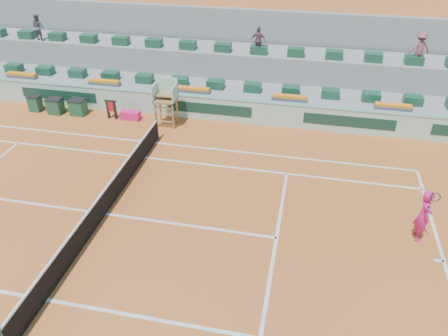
{
  "coord_description": "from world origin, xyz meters",
  "views": [
    {
      "loc": [
        6.96,
        -11.55,
        10.35
      ],
      "look_at": [
        4.0,
        2.5,
        1.0
      ],
      "focal_mm": 35.0,
      "sensor_mm": 36.0,
      "label": 1
    }
  ],
  "objects_px": {
    "drink_cooler_a": "(78,107)",
    "tennis_player": "(424,215)",
    "player_bag": "(130,115)",
    "umpire_chair": "(166,96)"
  },
  "relations": [
    {
      "from": "player_bag",
      "to": "drink_cooler_a",
      "type": "relative_size",
      "value": 1.22
    },
    {
      "from": "player_bag",
      "to": "drink_cooler_a",
      "type": "bearing_deg",
      "value": 179.95
    },
    {
      "from": "umpire_chair",
      "to": "drink_cooler_a",
      "type": "relative_size",
      "value": 2.86
    },
    {
      "from": "player_bag",
      "to": "drink_cooler_a",
      "type": "xyz_separation_m",
      "value": [
        -2.94,
        0.0,
        0.2
      ]
    },
    {
      "from": "drink_cooler_a",
      "to": "umpire_chair",
      "type": "bearing_deg",
      "value": -1.19
    },
    {
      "from": "tennis_player",
      "to": "player_bag",
      "type": "bearing_deg",
      "value": 153.77
    },
    {
      "from": "player_bag",
      "to": "umpire_chair",
      "type": "height_order",
      "value": "umpire_chair"
    },
    {
      "from": "player_bag",
      "to": "tennis_player",
      "type": "relative_size",
      "value": 0.45
    },
    {
      "from": "player_bag",
      "to": "umpire_chair",
      "type": "distance_m",
      "value": 2.46
    },
    {
      "from": "drink_cooler_a",
      "to": "tennis_player",
      "type": "distance_m",
      "value": 17.5
    }
  ]
}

